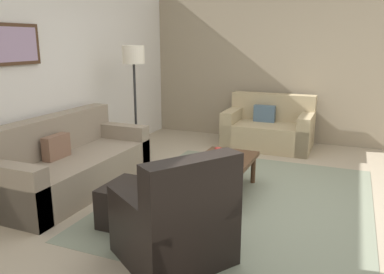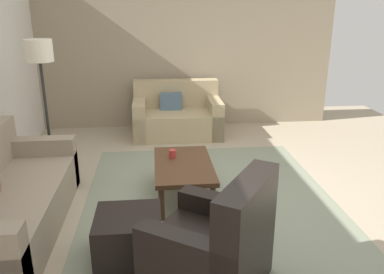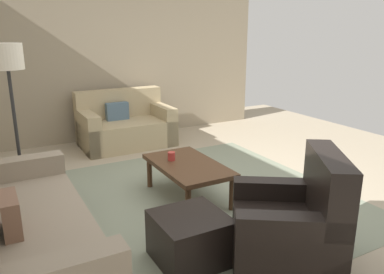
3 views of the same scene
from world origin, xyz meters
TOP-DOWN VIEW (x-y plane):
  - ground_plane at (0.00, 0.00)m, footprint 8.00×8.00m
  - rear_partition at (0.00, 2.60)m, footprint 6.00×0.12m
  - stone_feature_panel at (3.00, 0.00)m, footprint 0.12×5.20m
  - area_rug at (0.00, 0.00)m, footprint 3.26×2.77m
  - couch_main at (-0.47, 2.09)m, footprint 2.16×0.92m
  - couch_loveseat at (2.44, 0.21)m, footprint 0.91×1.44m
  - armchair_leather at (-1.44, 0.15)m, footprint 1.11×1.11m
  - ottoman at (-0.98, 0.84)m, footprint 0.56×0.56m
  - coffee_table at (0.09, 0.28)m, footprint 1.10×0.64m
  - cup at (0.28, 0.40)m, footprint 0.08×0.08m
  - lamp_standing at (0.89, 1.91)m, footprint 0.32×0.32m
  - framed_artwork at (-0.65, 2.51)m, footprint 0.65×0.04m

SIDE VIEW (x-z plane):
  - ground_plane at x=0.00m, z-range 0.00..0.00m
  - area_rug at x=0.00m, z-range 0.00..0.01m
  - ottoman at x=-0.98m, z-range 0.00..0.40m
  - couch_main at x=-0.47m, z-range -0.14..0.74m
  - couch_loveseat at x=2.44m, z-range -0.14..0.74m
  - armchair_leather at x=-1.44m, z-range -0.17..0.78m
  - coffee_table at x=0.09m, z-range 0.15..0.56m
  - cup at x=0.28m, z-range 0.41..0.51m
  - rear_partition at x=0.00m, z-range 0.00..2.80m
  - stone_feature_panel at x=3.00m, z-range 0.00..2.80m
  - lamp_standing at x=0.89m, z-range 0.55..2.26m
  - framed_artwork at x=-0.65m, z-range 1.50..1.97m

